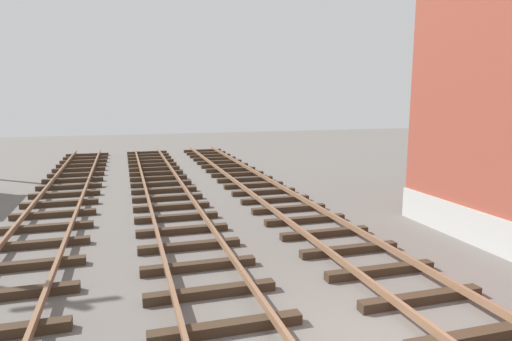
{
  "coord_description": "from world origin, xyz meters",
  "views": [
    {
      "loc": [
        -3.64,
        -5.1,
        3.74
      ],
      "look_at": [
        0.35,
        8.26,
        1.4
      ],
      "focal_mm": 31.36,
      "sensor_mm": 36.0,
      "label": 1
    }
  ],
  "objects": [
    {
      "name": "track_near_building",
      "position": [
        1.44,
        0.0,
        0.13
      ],
      "size": [
        2.5,
        50.37,
        0.32
      ],
      "color": "#38281C",
      "rests_on": "ground"
    }
  ]
}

